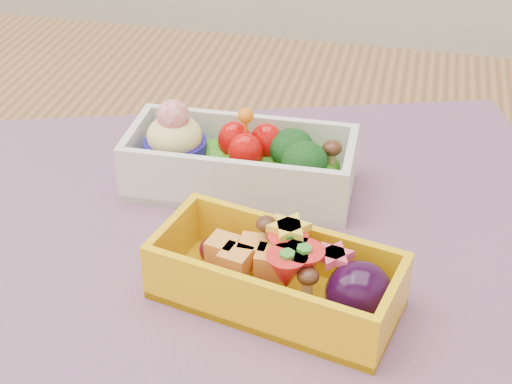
% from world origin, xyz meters
% --- Properties ---
extents(table, '(1.20, 0.80, 0.75)m').
position_xyz_m(table, '(0.00, 0.00, 0.65)').
color(table, brown).
rests_on(table, ground).
extents(placemat, '(0.61, 0.53, 0.00)m').
position_xyz_m(placemat, '(0.05, 0.02, 0.75)').
color(placemat, gray).
rests_on(placemat, table).
extents(bento_white, '(0.18, 0.08, 0.07)m').
position_xyz_m(bento_white, '(0.03, 0.08, 0.78)').
color(bento_white, silver).
rests_on(bento_white, placemat).
extents(bento_yellow, '(0.17, 0.10, 0.05)m').
position_xyz_m(bento_yellow, '(0.09, -0.04, 0.78)').
color(bento_yellow, '#F2B60C').
rests_on(bento_yellow, placemat).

